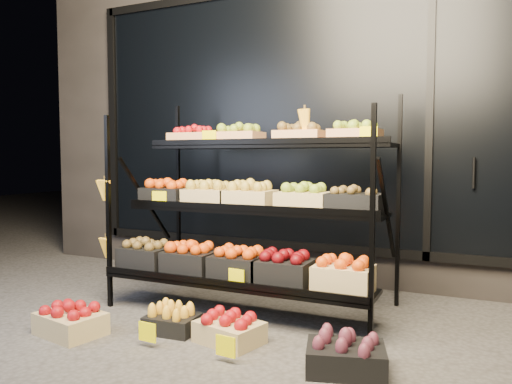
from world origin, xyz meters
The scene contains 9 objects.
ground centered at (0.00, 0.00, 0.00)m, with size 24.00×24.00×0.00m, color #514F4C.
building centered at (0.00, 2.59, 1.75)m, with size 6.00×2.08×3.50m.
display_rack centered at (-0.01, 0.60, 0.79)m, with size 2.18×1.02×1.67m.
tag_floor_a centered at (-0.22, -0.40, 0.06)m, with size 0.13×0.01×0.12m, color #FFEF00.
tag_floor_b centered at (0.32, -0.40, 0.06)m, with size 0.13×0.01×0.12m, color #FFEF00.
floor_crate_left centered at (-0.83, -0.42, 0.10)m, with size 0.48×0.39×0.21m.
floor_crate_midleft centered at (-0.24, -0.10, 0.08)m, with size 0.35×0.27×0.18m.
floor_crate_midright centered at (0.19, -0.11, 0.09)m, with size 0.45×0.38×0.20m.
floor_crate_right centered at (0.98, -0.22, 0.10)m, with size 0.50×0.42×0.21m.
Camera 1 is at (1.65, -2.84, 1.18)m, focal length 35.00 mm.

